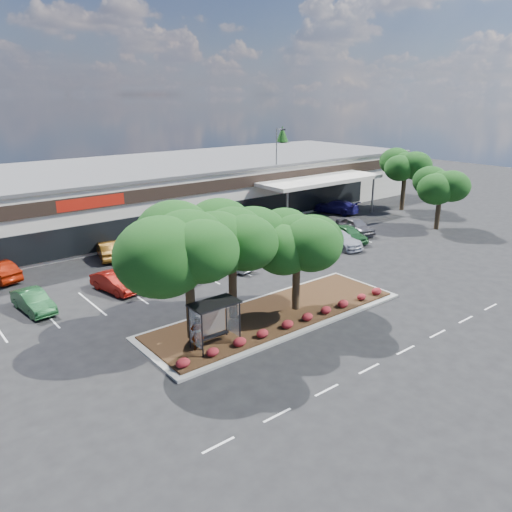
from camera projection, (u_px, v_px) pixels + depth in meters
ground at (343, 329)px, 30.58m from camera, size 160.00×160.00×0.00m
retail_store at (112, 195)px, 54.80m from camera, size 80.40×25.20×6.25m
landscape_island at (275, 315)px, 32.32m from camera, size 18.00×6.00×0.26m
lane_markings at (239, 282)px, 38.23m from camera, size 33.12×20.06×0.01m
shrub_row at (298, 320)px, 30.64m from camera, size 17.00×0.80×0.50m
bus_shelter at (213, 311)px, 27.59m from camera, size 2.75×1.55×2.59m
island_tree_west at (189, 273)px, 27.86m from camera, size 7.20×7.20×7.89m
island_tree_mid at (232, 262)px, 30.55m from camera, size 6.60×6.60×7.32m
island_tree_east at (297, 262)px, 31.94m from camera, size 5.80×5.80×6.50m
tree_east_near at (439, 199)px, 52.47m from camera, size 5.60×5.60×6.51m
tree_east_far at (404, 179)px, 61.21m from camera, size 6.40×6.40×7.62m
conifer_north_east at (282, 153)px, 82.08m from camera, size 3.96×3.96×9.00m
person_waiting at (197, 333)px, 27.31m from camera, size 0.85×0.72×1.97m
light_pole at (277, 180)px, 56.45m from camera, size 1.38×0.87×10.24m
car_0 at (33, 301)px, 32.94m from camera, size 1.95×4.42×1.41m
car_1 at (115, 282)px, 36.26m from camera, size 2.33×4.47×1.40m
car_2 at (174, 271)px, 38.60m from camera, size 2.74×4.50×1.43m
car_4 at (230, 261)px, 40.94m from camera, size 2.37×4.55×1.43m
car_5 at (285, 251)px, 43.33m from camera, size 3.01×5.35×1.46m
car_6 at (337, 239)px, 46.95m from camera, size 2.36×5.49×1.58m
car_7 at (349, 234)px, 48.67m from camera, size 2.78×4.87×1.56m
car_8 at (355, 226)px, 51.47m from camera, size 2.64×5.01×1.63m
car_11 at (108, 249)px, 43.68m from camera, size 2.79×5.04×1.58m
car_12 at (181, 240)px, 46.57m from camera, size 1.75×4.85×1.59m
car_13 at (232, 242)px, 46.04m from camera, size 4.57×6.12×1.54m
car_14 at (260, 234)px, 48.88m from camera, size 3.19×5.54×1.46m
car_15 at (299, 222)px, 53.18m from camera, size 4.24×6.32×1.61m
car_16 at (276, 219)px, 54.90m from camera, size 2.70×5.26×1.42m
car_17 at (336, 207)px, 60.33m from camera, size 3.84×6.01×1.62m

